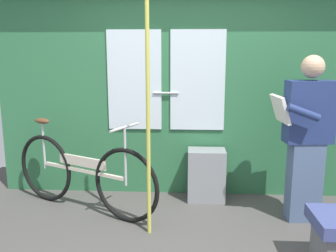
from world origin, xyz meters
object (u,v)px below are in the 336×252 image
passenger_reading_newspaper (306,136)px  trash_bin_by_wall (206,175)px  handrail_pole (148,111)px  bicycle_near_door (82,174)px

passenger_reading_newspaper → trash_bin_by_wall: size_ratio=2.79×
trash_bin_by_wall → passenger_reading_newspaper: bearing=-25.8°
passenger_reading_newspaper → trash_bin_by_wall: (-0.92, 0.44, -0.56)m
trash_bin_by_wall → handrail_pole: handrail_pole is taller
passenger_reading_newspaper → handrail_pole: 1.54m
bicycle_near_door → trash_bin_by_wall: bearing=41.3°
bicycle_near_door → handrail_pole: bearing=-5.3°
bicycle_near_door → trash_bin_by_wall: 1.34m
bicycle_near_door → handrail_pole: size_ratio=0.73×
bicycle_near_door → passenger_reading_newspaper: size_ratio=1.04×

